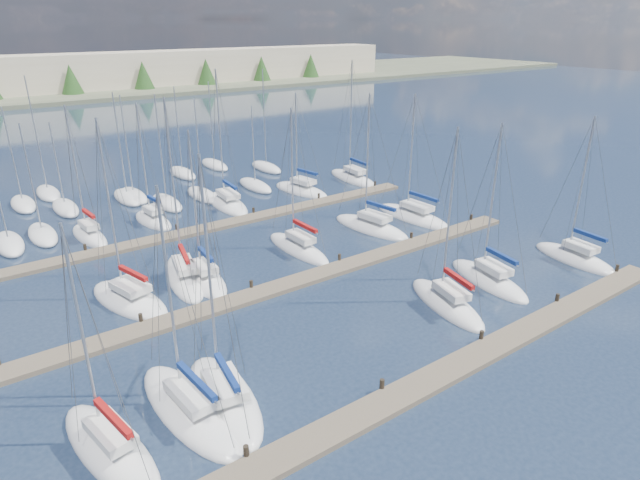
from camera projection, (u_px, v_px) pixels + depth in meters
ground at (124, 163)px, 73.02m from camera, size 400.00×400.00×0.00m
dock_near at (447, 372)px, 29.47m from camera, size 44.00×1.93×1.10m
dock_mid at (304, 279)px, 39.97m from camera, size 44.00×1.93×1.10m
dock_far at (221, 225)px, 50.47m from camera, size 44.00×1.93×1.10m
sailboat_n at (90, 236)px, 47.87m from camera, size 2.63×6.86×12.40m
sailboat_q at (301, 190)px, 60.69m from camera, size 4.10×8.32×11.64m
sailboat_e at (488, 280)px, 39.81m from camera, size 3.84×8.07×12.46m
sailboat_h at (129, 300)px, 37.00m from camera, size 4.91×8.42×13.33m
sailboat_b at (190, 409)px, 26.64m from camera, size 3.45×9.16×12.34m
sailboat_a at (110, 448)px, 24.19m from camera, size 3.77×8.34×11.65m
sailboat_g at (575, 258)px, 43.40m from camera, size 3.14×7.40×12.26m
sailboat_l at (371, 227)px, 49.93m from camera, size 4.01×8.92×13.01m
sailboat_p at (227, 203)px, 56.29m from camera, size 3.62×8.82×14.48m
sailboat_c at (224, 399)px, 27.32m from camera, size 4.19×8.47×13.53m
sailboat_k at (298, 248)px, 45.28m from camera, size 2.36×8.23×12.58m
sailboat_i at (185, 277)px, 40.27m from camera, size 4.27×8.96×14.08m
sailboat_o at (153, 220)px, 51.55m from camera, size 2.87×6.41×12.01m
sailboat_j at (204, 279)px, 39.96m from camera, size 3.03×7.15×11.96m
sailboat_m at (413, 216)px, 52.62m from camera, size 3.22×9.22×12.61m
sailboat_r at (353, 178)px, 65.15m from camera, size 3.38×9.21×14.63m
sailboat_d at (447, 303)px, 36.51m from camera, size 4.17×8.12×12.84m
distant_boats at (129, 196)px, 58.39m from camera, size 36.93×20.75×13.30m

